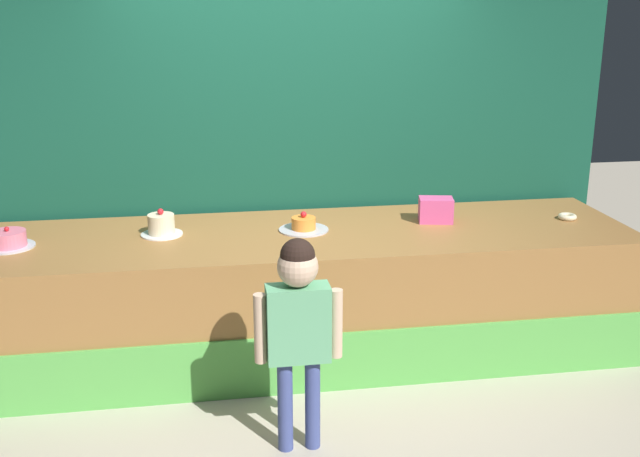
# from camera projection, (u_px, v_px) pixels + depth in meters

# --- Properties ---
(ground_plane) EXTENTS (12.00, 12.00, 0.00)m
(ground_plane) POSITION_uv_depth(u_px,v_px,m) (318.00, 391.00, 4.64)
(ground_plane) COLOR #BCB29E
(stage_platform) EXTENTS (4.31, 1.15, 0.84)m
(stage_platform) POSITION_uv_depth(u_px,v_px,m) (305.00, 293.00, 5.05)
(stage_platform) COLOR #9E6B38
(stage_platform) RESTS_ON ground_plane
(curtain_backdrop) EXTENTS (4.61, 0.08, 2.99)m
(curtain_backdrop) POSITION_uv_depth(u_px,v_px,m) (291.00, 118.00, 5.37)
(curtain_backdrop) COLOR #144C38
(curtain_backdrop) RESTS_ON ground_plane
(child_figure) EXTENTS (0.45, 0.21, 1.17)m
(child_figure) POSITION_uv_depth(u_px,v_px,m) (298.00, 317.00, 3.84)
(child_figure) COLOR #3F4C8C
(child_figure) RESTS_ON ground_plane
(pink_box) EXTENTS (0.25, 0.20, 0.17)m
(pink_box) POSITION_uv_depth(u_px,v_px,m) (436.00, 210.00, 5.14)
(pink_box) COLOR #E25294
(pink_box) RESTS_ON stage_platform
(donut) EXTENTS (0.13, 0.13, 0.04)m
(donut) POSITION_uv_depth(u_px,v_px,m) (567.00, 217.00, 5.22)
(donut) COLOR beige
(donut) RESTS_ON stage_platform
(cake_left) EXTENTS (0.31, 0.31, 0.13)m
(cake_left) POSITION_uv_depth(u_px,v_px,m) (8.00, 240.00, 4.62)
(cake_left) COLOR silver
(cake_left) RESTS_ON stage_platform
(cake_center) EXTENTS (0.27, 0.27, 0.18)m
(cake_center) POSITION_uv_depth(u_px,v_px,m) (161.00, 225.00, 4.86)
(cake_center) COLOR white
(cake_center) RESTS_ON stage_platform
(cake_right) EXTENTS (0.33, 0.33, 0.13)m
(cake_right) POSITION_uv_depth(u_px,v_px,m) (304.00, 225.00, 4.96)
(cake_right) COLOR silver
(cake_right) RESTS_ON stage_platform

